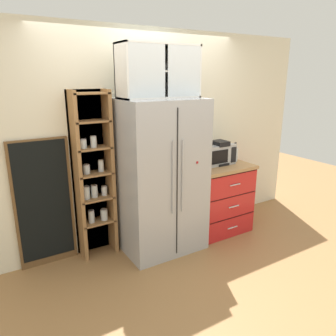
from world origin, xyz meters
TOP-DOWN VIEW (x-y plane):
  - ground_plane at (0.00, 0.00)m, footprint 10.58×10.58m
  - wall_back_cream at (0.00, 0.40)m, footprint 4.89×0.10m
  - refrigerator at (0.00, 0.00)m, footprint 0.93×0.72m
  - pantry_shelf_column at (-0.71, 0.29)m, footprint 0.44×0.26m
  - counter_cabinet at (0.88, 0.03)m, footprint 0.78×0.68m
  - microwave at (0.86, 0.07)m, footprint 0.44×0.33m
  - coffee_maker at (0.88, 0.03)m, footprint 0.17×0.20m
  - mug_red at (0.57, -0.04)m, footprint 0.12×0.09m
  - bottle_clear at (1.17, 0.03)m, footprint 0.07×0.07m
  - bottle_amber at (0.88, 0.03)m, footprint 0.07×0.07m
  - upper_cabinet at (0.00, 0.05)m, footprint 0.89×0.32m
  - chalkboard_menu at (-1.25, 0.33)m, footprint 0.60×0.04m

SIDE VIEW (x-z plane):
  - ground_plane at x=0.00m, z-range 0.00..0.00m
  - counter_cabinet at x=0.88m, z-range 0.00..0.91m
  - chalkboard_menu at x=-1.25m, z-range 0.00..1.41m
  - refrigerator at x=0.00m, z-range 0.00..1.78m
  - pantry_shelf_column at x=-0.71m, z-range 0.01..1.89m
  - mug_red at x=0.57m, z-range 0.91..0.99m
  - bottle_amber at x=0.88m, z-range 0.89..1.14m
  - bottle_clear at x=1.17m, z-range 0.89..1.15m
  - microwave at x=0.86m, z-range 0.91..1.17m
  - coffee_maker at x=0.88m, z-range 0.91..1.22m
  - wall_back_cream at x=0.00m, z-range 0.00..2.55m
  - upper_cabinet at x=0.00m, z-range 1.78..2.34m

